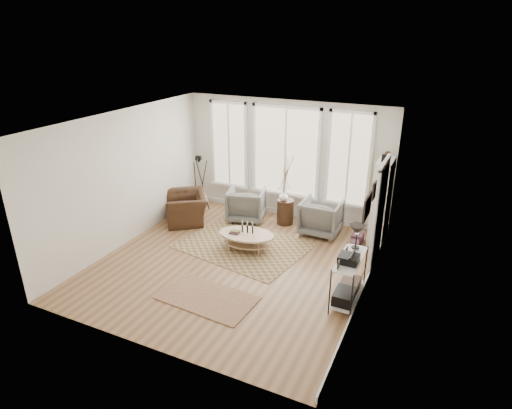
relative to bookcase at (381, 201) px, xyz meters
The scene contains 17 objects.
room 3.30m from the bookcase, 137.70° to the right, with size 5.50×5.54×2.90m.
bay_window 2.57m from the bookcase, 168.63° to the left, with size 4.14×0.12×2.24m.
door 1.10m from the bookcase, 82.91° to the right, with size 0.09×1.06×2.22m.
bookcase is the anchor object (origin of this frame).
low_shelf 2.56m from the bookcase, 91.28° to the right, with size 0.38×1.08×1.30m.
wall_art 2.66m from the bookcase, 86.75° to the right, with size 0.04×0.88×0.44m.
rug_main 3.15m from the bookcase, 150.54° to the right, with size 2.62×1.97×0.01m, color brown.
rug_runner 4.32m from the bookcase, 123.26° to the right, with size 1.70×0.95×0.01m, color brown.
coffee_table 3.02m from the bookcase, 147.13° to the right, with size 1.29×0.90×0.55m.
armchair_left 3.22m from the bookcase, behind, with size 0.87×0.89×0.81m, color slate.
armchair_right 1.39m from the bookcase, behind, with size 0.88×0.90×0.82m, color slate.
side_table 2.22m from the bookcase, behind, with size 0.41×0.41×1.70m.
vase 2.27m from the bookcase, behind, with size 0.21×0.21×0.22m, color silver.
accent_chair 4.58m from the bookcase, 168.62° to the right, with size 0.96×1.10×0.71m, color #3A2214.
tripod_camera 4.54m from the bookcase, behind, with size 0.51×0.51×1.46m.
book_stack_near 0.97m from the bookcase, 149.29° to the right, with size 0.24×0.31×0.20m, color maroon.
book_stack_far 1.08m from the bookcase, 127.86° to the right, with size 0.17×0.22×0.14m, color maroon.
Camera 1 is at (3.61, -6.69, 4.42)m, focal length 30.00 mm.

